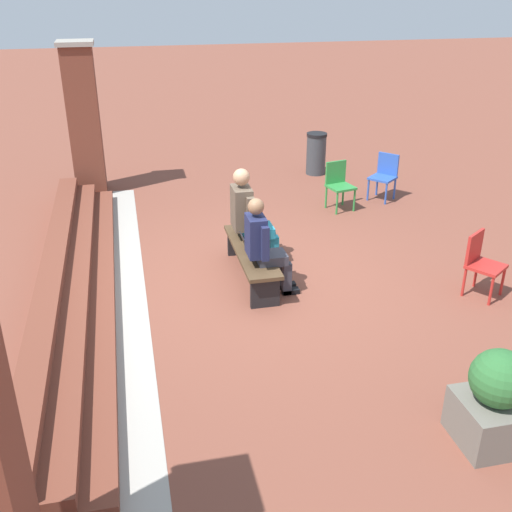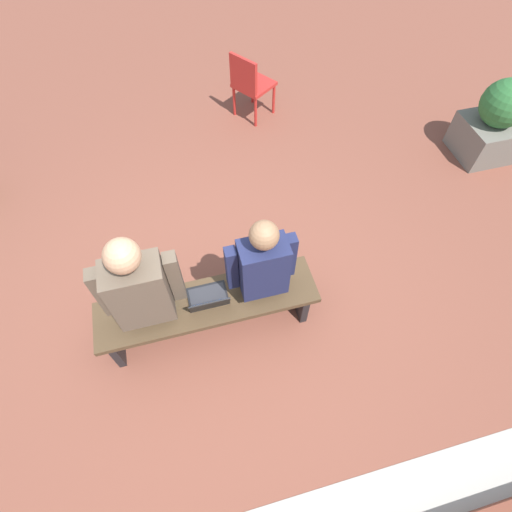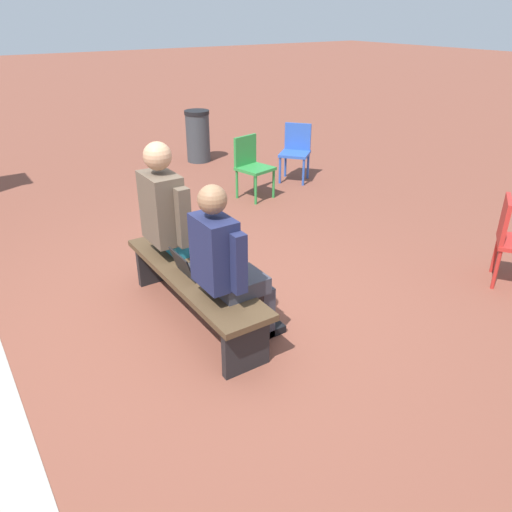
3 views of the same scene
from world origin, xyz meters
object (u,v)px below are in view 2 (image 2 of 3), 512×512
at_px(laptop, 208,299).
at_px(plastic_chair_near_bench_right, 250,83).
at_px(planter, 494,122).
at_px(bench, 208,307).
at_px(person_student, 259,265).
at_px(person_adult, 142,287).

bearing_deg(laptop, plastic_chair_near_bench_right, -110.64).
xyz_separation_m(plastic_chair_near_bench_right, planter, (-2.50, 1.39, -0.04)).
bearing_deg(bench, person_student, -171.64).
bearing_deg(planter, plastic_chair_near_bench_right, -29.01).
bearing_deg(person_adult, planter, -161.60).
relative_size(person_adult, plastic_chair_near_bench_right, 1.72).
bearing_deg(bench, planter, -158.49).
height_order(person_student, person_adult, person_adult).
bearing_deg(laptop, planter, -158.25).
relative_size(laptop, planter, 0.34).
xyz_separation_m(bench, person_student, (-0.45, -0.07, 0.36)).
bearing_deg(person_student, plastic_chair_near_bench_right, -102.76).
xyz_separation_m(person_adult, laptop, (-0.45, 0.09, -0.26)).
relative_size(bench, planter, 1.91).
height_order(bench, planter, planter).
relative_size(person_student, planter, 1.42).
height_order(person_adult, plastic_chair_near_bench_right, person_adult).
xyz_separation_m(person_student, planter, (-3.12, -1.34, -0.28)).
bearing_deg(laptop, bench, -40.11).
height_order(person_adult, laptop, person_adult).
relative_size(laptop, plastic_chair_near_bench_right, 0.38).
distance_m(person_student, laptop, 0.49).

